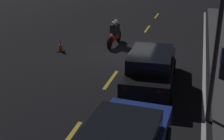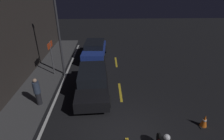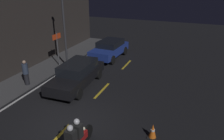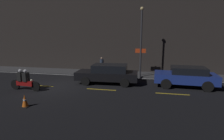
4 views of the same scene
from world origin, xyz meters
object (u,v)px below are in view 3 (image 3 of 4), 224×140
pedestrian (26,73)px  shop_sign (57,43)px  sedan_blue (110,49)px  street_lamp (64,23)px  van_black (77,74)px  motorcycle (75,139)px  traffic_cone_near (153,131)px

pedestrian → shop_sign: bearing=1.6°
sedan_blue → street_lamp: street_lamp is taller
van_black → motorcycle: (-4.92, -2.79, -0.11)m
sedan_blue → pedestrian: size_ratio=2.71×
pedestrian → shop_sign: size_ratio=0.64×
sedan_blue → pedestrian: pedestrian is taller
motorcycle → shop_sign: (7.16, 5.65, 1.14)m
traffic_cone_near → van_black: bearing=60.0°
pedestrian → shop_sign: 3.56m
sedan_blue → street_lamp: size_ratio=0.72×
van_black → motorcycle: bearing=26.9°
sedan_blue → traffic_cone_near: 10.07m
motorcycle → traffic_cone_near: motorcycle is taller
motorcycle → street_lamp: (7.21, 4.98, 2.58)m
sedan_blue → shop_sign: (-3.24, 2.69, 1.02)m
pedestrian → van_black: bearing=-66.5°
traffic_cone_near → pedestrian: size_ratio=0.41×
motorcycle → pedestrian: 6.69m
van_black → pedestrian: bearing=-69.2°
van_black → pedestrian: pedestrian is taller
van_black → motorcycle: size_ratio=2.08×
shop_sign → traffic_cone_near: bearing=-123.0°
sedan_blue → motorcycle: (-10.40, -2.96, -0.12)m
motorcycle → traffic_cone_near: (1.91, -2.42, -0.35)m
shop_sign → pedestrian: bearing=-178.4°
motorcycle → pedestrian: size_ratio=1.44×
motorcycle → traffic_cone_near: 3.10m
pedestrian → street_lamp: 4.25m
shop_sign → sedan_blue: bearing=-39.7°
traffic_cone_near → shop_sign: bearing=57.0°
sedan_blue → van_black: bearing=4.6°
van_black → sedan_blue: 5.49m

